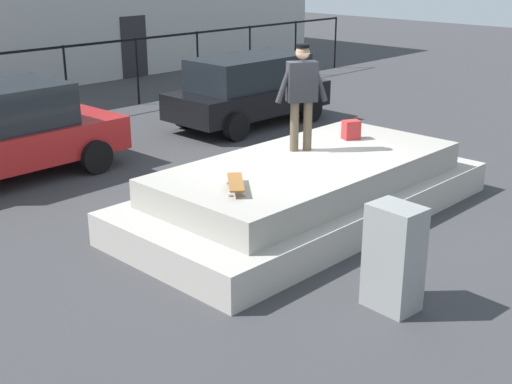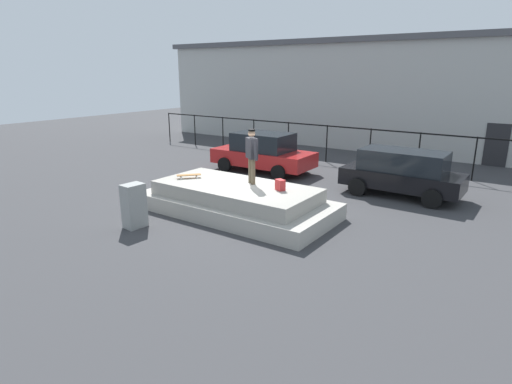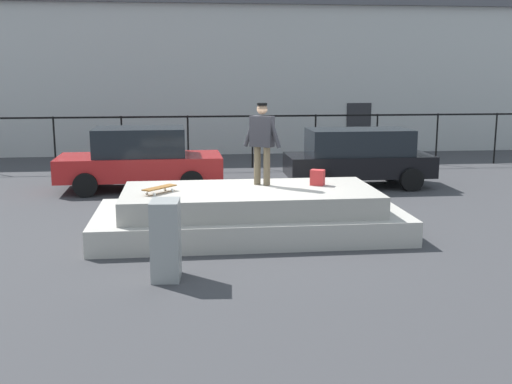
{
  "view_description": "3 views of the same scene",
  "coord_description": "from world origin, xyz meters",
  "px_view_note": "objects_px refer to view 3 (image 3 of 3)",
  "views": [
    {
      "loc": [
        -7.81,
        -6.77,
        3.95
      ],
      "look_at": [
        -0.47,
        0.34,
        0.36
      ],
      "focal_mm": 47.88,
      "sensor_mm": 36.0,
      "label": 1
    },
    {
      "loc": [
        7.79,
        -10.25,
        4.31
      ],
      "look_at": [
        0.05,
        0.81,
        0.43
      ],
      "focal_mm": 29.54,
      "sensor_mm": 36.0,
      "label": 2
    },
    {
      "loc": [
        -1.26,
        -12.52,
        3.25
      ],
      "look_at": [
        0.25,
        0.25,
        0.75
      ],
      "focal_mm": 43.65,
      "sensor_mm": 36.0,
      "label": 3
    }
  ],
  "objects_px": {
    "car_red_sedan_near": "(140,158)",
    "car_black_hatchback_mid": "(359,156)",
    "skateboard": "(159,188)",
    "backpack": "(317,177)",
    "skateboarder": "(262,138)",
    "utility_box": "(166,240)"
  },
  "relations": [
    {
      "from": "skateboarder",
      "to": "utility_box",
      "type": "relative_size",
      "value": 1.33
    },
    {
      "from": "car_red_sedan_near",
      "to": "car_black_hatchback_mid",
      "type": "height_order",
      "value": "car_red_sedan_near"
    },
    {
      "from": "car_black_hatchback_mid",
      "to": "utility_box",
      "type": "bearing_deg",
      "value": -124.93
    },
    {
      "from": "skateboarder",
      "to": "skateboard",
      "type": "distance_m",
      "value": 2.36
    },
    {
      "from": "skateboard",
      "to": "car_black_hatchback_mid",
      "type": "xyz_separation_m",
      "value": [
        5.44,
        5.12,
        -0.15
      ]
    },
    {
      "from": "skateboarder",
      "to": "car_red_sedan_near",
      "type": "distance_m",
      "value": 5.66
    },
    {
      "from": "utility_box",
      "to": "backpack",
      "type": "bearing_deg",
      "value": 47.77
    },
    {
      "from": "skateboard",
      "to": "backpack",
      "type": "distance_m",
      "value": 3.27
    },
    {
      "from": "car_black_hatchback_mid",
      "to": "utility_box",
      "type": "relative_size",
      "value": 3.24
    },
    {
      "from": "utility_box",
      "to": "car_black_hatchback_mid",
      "type": "bearing_deg",
      "value": 59.34
    },
    {
      "from": "skateboarder",
      "to": "car_red_sedan_near",
      "type": "xyz_separation_m",
      "value": [
        -2.82,
        4.8,
        -1.03
      ]
    },
    {
      "from": "backpack",
      "to": "car_red_sedan_near",
      "type": "bearing_deg",
      "value": 154.05
    },
    {
      "from": "skateboard",
      "to": "backpack",
      "type": "bearing_deg",
      "value": 8.46
    },
    {
      "from": "backpack",
      "to": "car_red_sedan_near",
      "type": "xyz_separation_m",
      "value": [
        -3.96,
        4.95,
        -0.21
      ]
    },
    {
      "from": "skateboard",
      "to": "utility_box",
      "type": "distance_m",
      "value": 2.46
    },
    {
      "from": "car_red_sedan_near",
      "to": "car_black_hatchback_mid",
      "type": "xyz_separation_m",
      "value": [
        6.17,
        -0.31,
        0.0
      ]
    },
    {
      "from": "skateboard",
      "to": "backpack",
      "type": "relative_size",
      "value": 2.23
    },
    {
      "from": "car_red_sedan_near",
      "to": "utility_box",
      "type": "bearing_deg",
      "value": -83.5
    },
    {
      "from": "backpack",
      "to": "car_black_hatchback_mid",
      "type": "height_order",
      "value": "car_black_hatchback_mid"
    },
    {
      "from": "car_black_hatchback_mid",
      "to": "backpack",
      "type": "bearing_deg",
      "value": -115.44
    },
    {
      "from": "skateboard",
      "to": "car_red_sedan_near",
      "type": "bearing_deg",
      "value": 97.61
    },
    {
      "from": "skateboard",
      "to": "car_black_hatchback_mid",
      "type": "distance_m",
      "value": 7.48
    }
  ]
}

